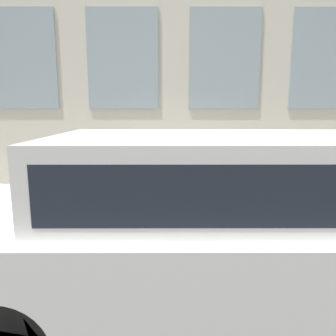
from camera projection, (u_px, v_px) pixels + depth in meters
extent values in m
plane|color=#2D2D30|center=(177.00, 260.00, 4.57)|extent=(80.00, 80.00, 0.00)
cube|color=gray|center=(175.00, 220.00, 6.01)|extent=(2.95, 60.00, 0.13)
cube|color=#8C9EA8|center=(326.00, 59.00, 6.92)|extent=(0.03, 1.50, 2.07)
cube|color=#8C9EA8|center=(225.00, 59.00, 6.91)|extent=(0.03, 1.50, 2.07)
cube|color=#8C9EA8|center=(123.00, 59.00, 6.91)|extent=(0.03, 1.50, 2.07)
cube|color=#8C9EA8|center=(21.00, 59.00, 6.90)|extent=(0.03, 1.50, 2.07)
cylinder|color=#2D7260|center=(187.00, 238.00, 4.93)|extent=(0.35, 0.35, 0.04)
cylinder|color=#2D7260|center=(188.00, 222.00, 4.89)|extent=(0.26, 0.26, 0.57)
sphere|color=#2C5D50|center=(188.00, 203.00, 4.84)|extent=(0.28, 0.28, 0.28)
cylinder|color=black|center=(188.00, 198.00, 4.82)|extent=(0.09, 0.09, 0.11)
cylinder|color=#2D7260|center=(200.00, 217.00, 4.88)|extent=(0.09, 0.10, 0.09)
cylinder|color=#2D7260|center=(175.00, 217.00, 4.88)|extent=(0.09, 0.10, 0.09)
cylinder|color=#998466|center=(150.00, 207.00, 5.36)|extent=(0.10, 0.10, 0.71)
cylinder|color=#998466|center=(151.00, 205.00, 5.51)|extent=(0.10, 0.10, 0.71)
cube|color=#268C4C|center=(150.00, 170.00, 5.33)|extent=(0.19, 0.13, 0.53)
cylinder|color=#268C4C|center=(150.00, 170.00, 5.19)|extent=(0.08, 0.08, 0.50)
cylinder|color=#268C4C|center=(150.00, 167.00, 5.46)|extent=(0.08, 0.08, 0.50)
sphere|color=beige|center=(150.00, 146.00, 5.26)|extent=(0.24, 0.24, 0.24)
cylinder|color=black|center=(74.00, 244.00, 4.16)|extent=(0.24, 0.76, 0.76)
cylinder|color=black|center=(321.00, 244.00, 4.17)|extent=(0.24, 0.76, 0.76)
cube|color=white|center=(207.00, 245.00, 3.22)|extent=(2.03, 5.08, 0.76)
cube|color=white|center=(222.00, 172.00, 3.09)|extent=(1.78, 3.15, 0.69)
cube|color=#1E232D|center=(222.00, 172.00, 3.09)|extent=(1.79, 2.90, 0.44)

